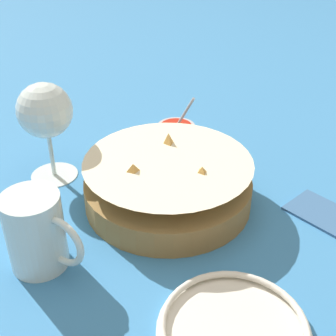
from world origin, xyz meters
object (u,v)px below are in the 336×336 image
food_basket (168,184)px  beer_mug (37,234)px  side_plate (234,329)px  wine_glass (45,114)px  sauce_cup (176,133)px

food_basket → beer_mug: 0.21m
food_basket → side_plate: bearing=-42.9°
wine_glass → side_plate: (0.39, -0.14, -0.11)m
wine_glass → food_basket: bearing=8.9°
sauce_cup → side_plate: size_ratio=0.57×
food_basket → wine_glass: (-0.20, -0.03, 0.08)m
sauce_cup → beer_mug: 0.37m
food_basket → beer_mug: bearing=-110.3°
sauce_cup → wine_glass: wine_glass is taller
wine_glass → side_plate: size_ratio=0.95×
sauce_cup → side_plate: sauce_cup is taller
food_basket → sauce_cup: bearing=116.1°
food_basket → side_plate: food_basket is taller
beer_mug → side_plate: (0.26, 0.03, -0.04)m
sauce_cup → side_plate: (0.27, -0.34, -0.01)m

